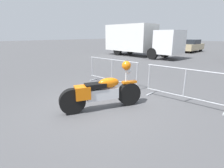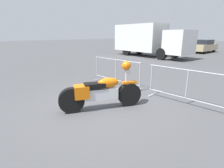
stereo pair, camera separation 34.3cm
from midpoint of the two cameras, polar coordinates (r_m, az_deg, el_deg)
name	(u,v)px [view 1 (the left image)]	position (r m, az deg, el deg)	size (l,w,h in m)	color
ground_plane	(101,105)	(5.30, -5.53, -6.89)	(120.00, 120.00, 0.00)	#4C4C4F
motorcycle	(102,92)	(4.87, -5.22, -2.58)	(1.21, 2.20, 1.33)	black
crowd_barrier_near	(112,72)	(7.26, -1.29, 4.08)	(2.54, 0.49, 1.07)	#9EA0A5
crowd_barrier_far	(184,85)	(5.67, 21.00, -0.37)	(2.54, 0.49, 1.07)	#9EA0A5
box_truck	(137,39)	(17.46, 7.75, 14.41)	(7.87, 2.91, 2.98)	silver
parked_car_silver	(144,44)	(25.86, 10.03, 12.67)	(1.73, 4.08, 1.37)	#B7BABF
parked_car_maroon	(166,45)	(24.50, 16.73, 12.19)	(1.85, 4.34, 1.46)	maroon
parked_car_tan	(191,46)	(23.33, 23.93, 11.36)	(1.84, 4.33, 1.46)	tan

